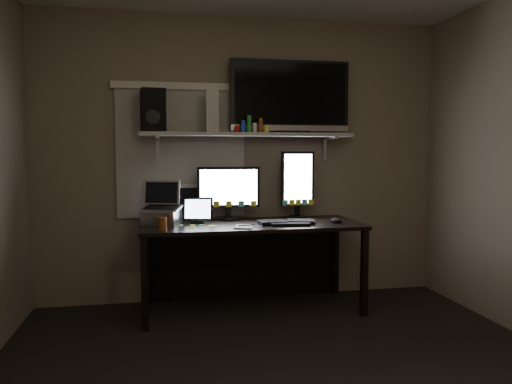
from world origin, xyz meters
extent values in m
plane|color=#7B6E58|center=(0.00, 1.80, 1.25)|extent=(3.60, 0.00, 3.60)
cube|color=#BAB7A7|center=(-0.55, 1.79, 1.30)|extent=(1.10, 0.02, 1.10)
cube|color=black|center=(0.00, 1.43, 0.71)|extent=(1.80, 0.75, 0.03)
cube|color=black|center=(0.00, 1.78, 0.35)|extent=(1.80, 0.02, 0.70)
cube|color=black|center=(-0.86, 1.09, 0.35)|extent=(0.05, 0.05, 0.70)
cube|color=black|center=(0.86, 1.09, 0.35)|extent=(0.05, 0.05, 0.70)
cube|color=black|center=(-0.86, 1.76, 0.35)|extent=(0.05, 0.05, 0.70)
cube|color=black|center=(0.86, 1.76, 0.35)|extent=(0.05, 0.05, 0.70)
cube|color=#A0A19C|center=(0.00, 1.62, 1.46)|extent=(1.80, 0.35, 0.03)
cube|color=black|center=(-0.16, 1.64, 0.97)|extent=(0.54, 0.09, 0.47)
cube|color=black|center=(0.46, 1.66, 1.03)|extent=(0.30, 0.08, 0.60)
cube|color=black|center=(0.28, 1.34, 0.74)|extent=(0.49, 0.23, 0.03)
ellipsoid|color=black|center=(0.69, 1.30, 0.75)|extent=(0.11, 0.13, 0.04)
cube|color=silver|center=(-0.10, 1.20, 0.74)|extent=(0.19, 0.23, 0.01)
cube|color=black|center=(-0.44, 1.47, 0.84)|extent=(0.26, 0.15, 0.22)
cube|color=black|center=(-0.50, 1.75, 0.88)|extent=(0.24, 0.11, 0.30)
cube|color=#A7A7AB|center=(-0.73, 1.45, 0.90)|extent=(0.37, 0.34, 0.35)
cylinder|color=brown|center=(-0.72, 1.18, 0.78)|extent=(0.08, 0.08, 0.10)
cube|color=black|center=(0.39, 1.67, 1.80)|extent=(1.05, 0.19, 0.63)
cube|color=beige|center=(-0.30, 1.61, 1.65)|extent=(0.11, 0.29, 0.33)
cube|color=black|center=(-0.78, 1.63, 1.66)|extent=(0.21, 0.25, 0.35)
camera|label=1|loc=(-0.74, -2.60, 1.32)|focal=35.00mm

